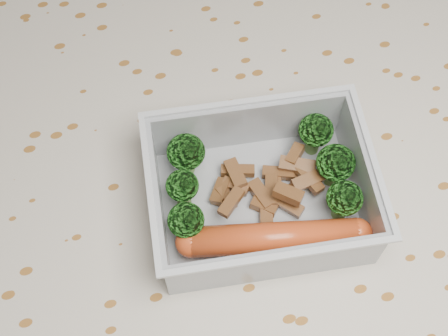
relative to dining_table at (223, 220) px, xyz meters
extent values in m
cube|color=brown|center=(0.00, 0.00, 0.06)|extent=(1.40, 0.90, 0.04)
cube|color=beige|center=(0.00, 0.00, 0.09)|extent=(1.46, 0.96, 0.01)
cube|color=#B8BDC5|center=(0.02, -0.03, 0.09)|extent=(0.17, 0.14, 0.00)
cube|color=#B8BDC5|center=(0.03, 0.02, 0.12)|extent=(0.15, 0.02, 0.05)
cube|color=#B8BDC5|center=(0.01, -0.09, 0.12)|extent=(0.15, 0.02, 0.05)
cube|color=#B8BDC5|center=(0.09, -0.04, 0.12)|extent=(0.02, 0.11, 0.05)
cube|color=#B8BDC5|center=(-0.06, -0.02, 0.12)|extent=(0.02, 0.11, 0.05)
cube|color=silver|center=(0.03, 0.03, 0.14)|extent=(0.16, 0.03, 0.00)
cube|color=silver|center=(0.01, -0.09, 0.14)|extent=(0.16, 0.03, 0.00)
cube|color=silver|center=(0.10, -0.04, 0.14)|extent=(0.02, 0.12, 0.00)
cube|color=silver|center=(-0.06, -0.02, 0.14)|extent=(0.02, 0.12, 0.00)
cylinder|color=#608C3F|center=(-0.03, 0.01, 0.10)|extent=(0.01, 0.01, 0.02)
ellipsoid|color=#2C7E21|center=(-0.03, 0.01, 0.12)|extent=(0.03, 0.03, 0.02)
cylinder|color=#608C3F|center=(0.07, 0.00, 0.10)|extent=(0.01, 0.01, 0.02)
ellipsoid|color=#2C7E21|center=(0.07, 0.00, 0.12)|extent=(0.03, 0.03, 0.02)
cylinder|color=#608C3F|center=(-0.04, -0.02, 0.10)|extent=(0.01, 0.01, 0.02)
ellipsoid|color=#2C7E21|center=(-0.04, -0.02, 0.12)|extent=(0.02, 0.02, 0.02)
cylinder|color=#608C3F|center=(0.08, -0.03, 0.10)|extent=(0.01, 0.01, 0.02)
ellipsoid|color=#2C7E21|center=(0.08, -0.03, 0.12)|extent=(0.03, 0.03, 0.03)
cylinder|color=#608C3F|center=(-0.04, -0.04, 0.10)|extent=(0.01, 0.01, 0.02)
ellipsoid|color=#2C7E21|center=(-0.04, -0.04, 0.12)|extent=(0.03, 0.03, 0.02)
cylinder|color=#608C3F|center=(0.07, -0.06, 0.10)|extent=(0.01, 0.01, 0.02)
ellipsoid|color=#2C7E21|center=(0.07, -0.06, 0.12)|extent=(0.03, 0.03, 0.02)
cube|color=brown|center=(-0.01, -0.02, 0.10)|extent=(0.02, 0.02, 0.01)
cube|color=brown|center=(0.03, -0.03, 0.10)|extent=(0.01, 0.03, 0.01)
cube|color=brown|center=(0.04, -0.04, 0.11)|extent=(0.02, 0.02, 0.01)
cube|color=brown|center=(0.03, -0.03, 0.10)|extent=(0.02, 0.03, 0.01)
cube|color=brown|center=(0.05, -0.03, 0.10)|extent=(0.02, 0.02, 0.01)
cube|color=brown|center=(0.04, -0.04, 0.10)|extent=(0.02, 0.02, 0.01)
cube|color=brown|center=(0.02, -0.04, 0.10)|extent=(0.02, 0.02, 0.01)
cube|color=brown|center=(0.00, -0.03, 0.11)|extent=(0.02, 0.02, 0.01)
cube|color=brown|center=(0.01, -0.02, 0.10)|extent=(0.02, 0.02, 0.01)
cube|color=brown|center=(0.06, -0.01, 0.11)|extent=(0.02, 0.02, 0.01)
cube|color=brown|center=(0.06, -0.03, 0.11)|extent=(0.02, 0.03, 0.01)
cube|color=brown|center=(0.02, -0.03, 0.10)|extent=(0.02, 0.03, 0.01)
cube|color=brown|center=(0.01, -0.01, 0.11)|extent=(0.01, 0.02, 0.01)
cube|color=brown|center=(0.06, -0.02, 0.10)|extent=(0.02, 0.02, 0.01)
cube|color=brown|center=(0.04, -0.01, 0.10)|extent=(0.03, 0.02, 0.01)
cube|color=brown|center=(0.01, 0.00, 0.10)|extent=(0.03, 0.02, 0.01)
cube|color=brown|center=(0.02, -0.04, 0.10)|extent=(0.02, 0.03, 0.01)
cube|color=brown|center=(0.05, -0.02, 0.11)|extent=(0.03, 0.02, 0.01)
cube|color=brown|center=(0.06, -0.03, 0.11)|extent=(0.03, 0.01, 0.01)
cube|color=brown|center=(0.00, -0.02, 0.10)|extent=(0.01, 0.02, 0.01)
cylinder|color=#D14A1C|center=(0.02, -0.07, 0.11)|extent=(0.12, 0.05, 0.02)
sphere|color=#D14A1C|center=(0.08, -0.08, 0.11)|extent=(0.02, 0.02, 0.02)
sphere|color=#D14A1C|center=(-0.04, -0.05, 0.11)|extent=(0.02, 0.02, 0.02)
camera|label=1|loc=(-0.06, -0.21, 0.53)|focal=50.00mm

